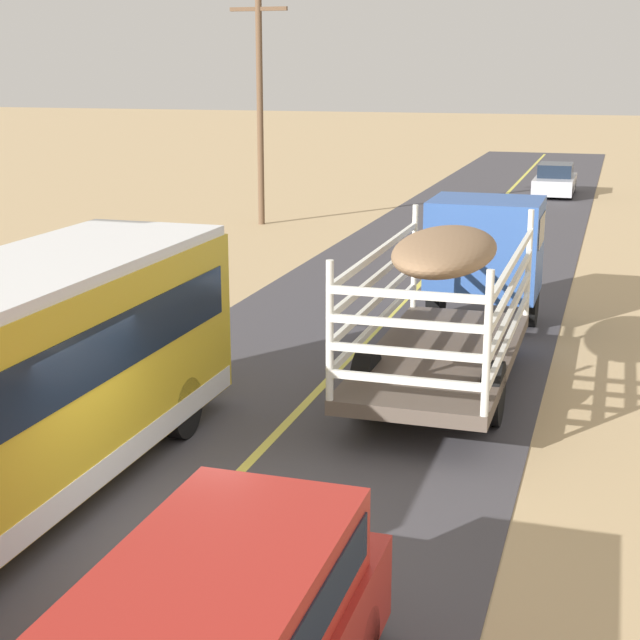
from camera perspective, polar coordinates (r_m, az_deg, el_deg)
ground_plane at (r=12.89m, az=-7.97°, el=-12.23°), size 240.00×240.00×0.00m
road_surface at (r=12.89m, az=-7.97°, el=-12.19°), size 8.00×120.00×0.02m
road_centre_line at (r=12.88m, az=-7.97°, el=-12.14°), size 0.16×117.60×0.00m
livestock_truck at (r=20.47m, az=8.92°, el=3.19°), size 2.53×9.70×3.02m
car_far at (r=46.94m, az=13.73°, el=8.01°), size 1.80×4.40×1.46m
power_pole_mid at (r=36.84m, az=-3.58°, el=12.68°), size 2.20×0.24×8.49m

